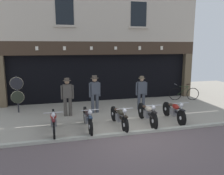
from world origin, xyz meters
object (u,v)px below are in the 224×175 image
at_px(motorcycle_center_right, 147,113).
at_px(leaning_bicycle, 184,93).
at_px(motorcycle_center_left, 88,118).
at_px(salesman_right, 141,91).
at_px(motorcycle_center, 119,116).
at_px(tyre_sign_pole, 17,91).
at_px(salesman_left, 67,95).
at_px(motorcycle_right, 174,111).
at_px(shopkeeper_center, 95,92).
at_px(advert_board_near, 139,69).
at_px(motorcycle_left, 54,121).
at_px(advert_board_far, 157,69).

height_order(motorcycle_center_right, leaning_bicycle, motorcycle_center_right).
xyz_separation_m(motorcycle_center_left, salesman_right, (2.92, 1.99, 0.48)).
height_order(motorcycle_center_left, motorcycle_center, motorcycle_center_left).
xyz_separation_m(tyre_sign_pole, leaning_bicycle, (8.89, 0.30, -0.65)).
bearing_deg(salesman_left, motorcycle_center_right, 150.19).
height_order(motorcycle_center, motorcycle_right, motorcycle_right).
xyz_separation_m(shopkeeper_center, leaning_bicycle, (5.44, 1.23, -0.60)).
height_order(motorcycle_center_right, salesman_right, salesman_right).
bearing_deg(shopkeeper_center, advert_board_near, -154.53).
height_order(motorcycle_left, motorcycle_right, motorcycle_left).
relative_size(motorcycle_right, salesman_left, 1.14).
relative_size(motorcycle_center, tyre_sign_pole, 1.19).
height_order(motorcycle_center_right, advert_board_far, advert_board_far).
height_order(motorcycle_left, advert_board_near, advert_board_near).
distance_m(tyre_sign_pole, leaning_bicycle, 8.92).
bearing_deg(advert_board_near, motorcycle_center_left, -130.14).
distance_m(motorcycle_center_right, leaning_bicycle, 4.93).
bearing_deg(motorcycle_center_left, shopkeeper_center, -106.89).
relative_size(motorcycle_center_right, tyre_sign_pole, 1.20).
xyz_separation_m(advert_board_far, leaning_bicycle, (1.19, -1.16, -1.34)).
bearing_deg(advert_board_far, salesman_right, -128.78).
relative_size(salesman_left, advert_board_near, 1.56).
relative_size(motorcycle_center_left, motorcycle_center, 1.02).
xyz_separation_m(salesman_left, salesman_right, (3.52, 0.12, -0.04)).
bearing_deg(motorcycle_right, salesman_left, -20.58).
height_order(motorcycle_left, leaning_bicycle, leaning_bicycle).
relative_size(tyre_sign_pole, leaning_bicycle, 1.01).
relative_size(motorcycle_right, leaning_bicycle, 1.15).
bearing_deg(advert_board_near, leaning_bicycle, -26.48).
relative_size(tyre_sign_pole, advert_board_near, 1.56).
bearing_deg(advert_board_near, motorcycle_left, -138.26).
distance_m(motorcycle_center_right, shopkeeper_center, 2.74).
bearing_deg(shopkeeper_center, tyre_sign_pole, -27.21).
bearing_deg(shopkeeper_center, leaning_bicycle, -179.42).
distance_m(tyre_sign_pole, advert_board_near, 6.76).
distance_m(motorcycle_center, advert_board_far, 5.95).
relative_size(motorcycle_center_left, shopkeeper_center, 1.19).
distance_m(salesman_left, advert_board_near, 5.11).
bearing_deg(motorcycle_center_right, advert_board_near, -104.44).
xyz_separation_m(salesman_left, shopkeeper_center, (1.25, 0.18, 0.04)).
height_order(salesman_left, salesman_right, salesman_left).
bearing_deg(motorcycle_center_right, advert_board_far, -116.87).
relative_size(motorcycle_left, leaning_bicycle, 1.21).
bearing_deg(salesman_right, motorcycle_right, 119.27).
relative_size(salesman_left, advert_board_far, 1.65).
relative_size(motorcycle_center_right, shopkeeper_center, 1.18).
bearing_deg(motorcycle_center, motorcycle_right, -178.56).
relative_size(motorcycle_center, advert_board_near, 1.86).
bearing_deg(salesman_right, tyre_sign_pole, -0.68).
relative_size(salesman_left, salesman_right, 1.03).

